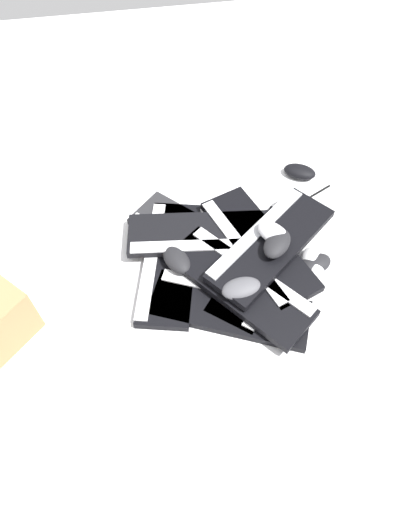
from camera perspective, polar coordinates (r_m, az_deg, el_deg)
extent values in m
plane|color=white|center=(1.35, 2.39, -2.07)|extent=(3.20, 3.20, 0.00)
cube|color=black|center=(1.28, 3.08, -6.68)|extent=(0.32, 0.46, 0.02)
cube|color=silver|center=(1.29, 3.64, -4.23)|extent=(0.20, 0.40, 0.01)
cube|color=black|center=(1.36, 7.13, -1.29)|extent=(0.44, 0.40, 0.02)
cube|color=silver|center=(1.34, 9.35, -1.91)|extent=(0.35, 0.29, 0.01)
cube|color=#232326|center=(1.41, -1.01, 2.19)|extent=(0.42, 0.42, 0.02)
cube|color=silver|center=(1.37, -2.41, 1.06)|extent=(0.32, 0.32, 0.01)
cube|color=black|center=(1.36, -4.37, -0.71)|extent=(0.46, 0.25, 0.02)
cube|color=silver|center=(1.36, -6.76, -0.21)|extent=(0.42, 0.13, 0.01)
cube|color=black|center=(1.37, 6.70, 1.41)|extent=(0.46, 0.29, 0.02)
cube|color=silver|center=(1.34, 4.76, 0.84)|extent=(0.41, 0.18, 0.01)
cube|color=black|center=(1.34, 8.34, 1.44)|extent=(0.39, 0.44, 0.02)
cube|color=#B2B5BA|center=(1.34, 6.48, 3.09)|extent=(0.29, 0.35, 0.01)
cube|color=black|center=(1.28, 4.28, -3.63)|extent=(0.44, 0.39, 0.02)
cube|color=silver|center=(1.30, 5.88, -1.69)|extent=(0.35, 0.29, 0.01)
cube|color=black|center=(1.39, -0.53, 2.83)|extent=(0.20, 0.46, 0.02)
cube|color=silver|center=(1.34, -0.44, 1.34)|extent=(0.09, 0.42, 0.01)
ellipsoid|color=black|center=(1.29, 8.98, 1.61)|extent=(0.13, 0.12, 0.04)
ellipsoid|color=black|center=(1.38, 13.49, -1.04)|extent=(0.10, 0.12, 0.04)
ellipsoid|color=black|center=(1.32, -3.55, -0.47)|extent=(0.13, 0.11, 0.04)
ellipsoid|color=black|center=(1.63, 11.75, 10.29)|extent=(0.11, 0.13, 0.04)
ellipsoid|color=silver|center=(1.39, 13.33, -0.83)|extent=(0.12, 0.08, 0.04)
ellipsoid|color=#4C4C51|center=(1.23, 4.57, -4.04)|extent=(0.08, 0.12, 0.04)
ellipsoid|color=#B7B7BC|center=(1.31, 8.61, 2.78)|extent=(0.13, 0.12, 0.04)
cylinder|color=black|center=(1.26, 7.89, -9.57)|extent=(0.08, 0.06, 0.01)
cylinder|color=black|center=(1.29, 6.15, -6.95)|extent=(0.06, 0.02, 0.01)
cylinder|color=black|center=(1.32, 5.72, -4.45)|extent=(0.07, 0.01, 0.01)
cylinder|color=black|center=(1.37, 5.58, -1.31)|extent=(0.10, 0.04, 0.01)
cylinder|color=black|center=(1.43, 6.98, 1.91)|extent=(0.08, 0.09, 0.01)
cylinder|color=black|center=(1.49, 9.38, 4.48)|extent=(0.07, 0.09, 0.01)
cylinder|color=black|center=(1.55, 11.83, 6.49)|extent=(0.06, 0.09, 0.01)
cylinder|color=black|center=(1.60, 14.21, 7.93)|extent=(0.05, 0.08, 0.01)
sphere|color=black|center=(1.25, 9.54, -10.96)|extent=(0.01, 0.01, 0.01)
sphere|color=black|center=(1.27, 6.29, -8.20)|extent=(0.01, 0.01, 0.01)
sphere|color=black|center=(1.30, 6.03, -5.73)|extent=(0.01, 0.01, 0.01)
sphere|color=black|center=(1.34, 5.43, -3.19)|extent=(0.01, 0.01, 0.01)
sphere|color=black|center=(1.40, 5.72, 0.50)|extent=(0.01, 0.01, 0.01)
sphere|color=black|center=(1.46, 8.19, 3.27)|extent=(0.01, 0.01, 0.01)
sphere|color=black|center=(1.52, 10.52, 5.64)|extent=(0.01, 0.01, 0.01)
sphere|color=black|center=(1.58, 13.10, 7.30)|extent=(0.01, 0.01, 0.01)
sphere|color=black|center=(1.63, 15.29, 8.54)|extent=(0.01, 0.01, 0.01)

